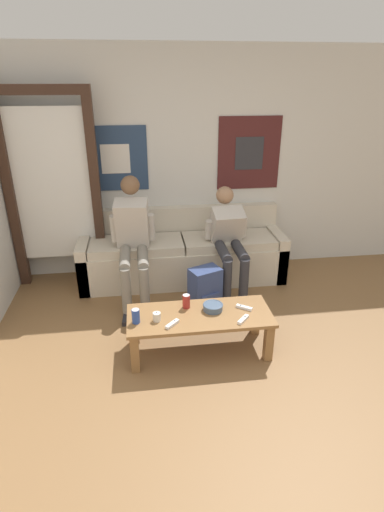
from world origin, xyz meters
name	(u,v)px	position (x,y,z in m)	size (l,w,h in m)	color
ground_plane	(239,425)	(0.00, 0.00, 0.00)	(18.00, 18.00, 0.00)	brown
wall_back	(190,165)	(0.00, 2.62, 1.28)	(10.00, 0.07, 2.55)	silver
door_frame	(52,181)	(-1.52, 2.40, 1.20)	(1.00, 0.10, 2.15)	#382319
couch	(182,255)	(-0.13, 2.28, 0.30)	(2.35, 0.67, 0.81)	beige
coffee_table	(200,321)	(-0.14, 0.86, 0.31)	(1.23, 0.50, 0.37)	olive
person_seated_adult	(133,236)	(-0.69, 1.93, 0.70)	(0.47, 0.94, 1.28)	gray
person_seated_teen	(229,238)	(0.34, 1.94, 0.62)	(0.47, 0.93, 1.12)	#2D2D33
backpack	(205,291)	(0.01, 1.51, 0.23)	(0.35, 0.31, 0.47)	navy
ceramic_bowl	(213,307)	(-0.02, 0.92, 0.41)	(0.17, 0.17, 0.06)	#475B75
pillar_candle	(157,317)	(-0.51, 0.82, 0.41)	(0.06, 0.06, 0.09)	silver
drink_can_blue	(136,316)	(-0.68, 0.81, 0.44)	(0.07, 0.07, 0.12)	#28479E
drink_can_red	(186,301)	(-0.24, 0.99, 0.44)	(0.07, 0.07, 0.12)	maroon
game_controller_near_left	(244,307)	(0.25, 0.90, 0.39)	(0.14, 0.11, 0.03)	white
game_controller_near_right	(172,324)	(-0.39, 0.73, 0.39)	(0.13, 0.13, 0.03)	white
game_controller_far_center	(243,319)	(0.20, 0.72, 0.39)	(0.12, 0.13, 0.03)	white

